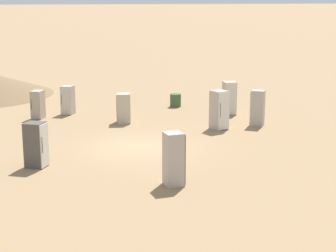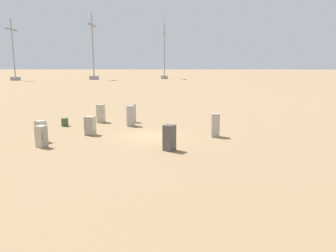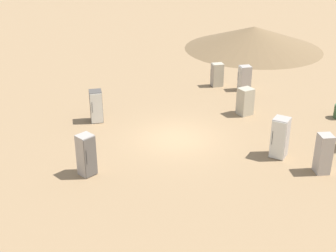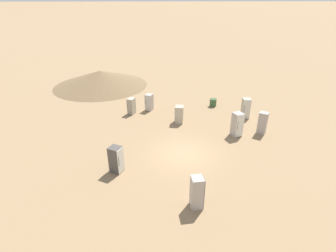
{
  "view_description": "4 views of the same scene",
  "coord_description": "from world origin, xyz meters",
  "px_view_note": "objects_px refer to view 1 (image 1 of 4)",
  "views": [
    {
      "loc": [
        4.89,
        23.37,
        6.44
      ],
      "look_at": [
        -0.94,
        1.19,
        1.17
      ],
      "focal_mm": 60.0,
      "sensor_mm": 36.0,
      "label": 1
    },
    {
      "loc": [
        26.17,
        3.01,
        5.69
      ],
      "look_at": [
        0.27,
        1.49,
        0.9
      ],
      "focal_mm": 35.0,
      "sensor_mm": 36.0,
      "label": 2
    },
    {
      "loc": [
        -15.87,
        14.25,
        10.57
      ],
      "look_at": [
        -0.01,
        0.57,
        0.89
      ],
      "focal_mm": 50.0,
      "sensor_mm": 36.0,
      "label": 3
    },
    {
      "loc": [
        2.09,
        15.8,
        10.15
      ],
      "look_at": [
        1.03,
        -1.36,
        1.53
      ],
      "focal_mm": 28.0,
      "sensor_mm": 36.0,
      "label": 4
    }
  ],
  "objects_px": {
    "discarded_fridge_1": "(229,98)",
    "discarded_fridge_6": "(174,159)",
    "discarded_fridge_2": "(257,108)",
    "discarded_fridge_3": "(124,108)",
    "rusty_barrel": "(176,100)",
    "discarded_fridge_4": "(36,145)",
    "discarded_fridge_5": "(38,105)",
    "discarded_fridge_7": "(219,110)",
    "discarded_fridge_0": "(68,100)"
  },
  "relations": [
    {
      "from": "discarded_fridge_4",
      "to": "discarded_fridge_1",
      "type": "bearing_deg",
      "value": 153.95
    },
    {
      "from": "discarded_fridge_6",
      "to": "discarded_fridge_7",
      "type": "relative_size",
      "value": 0.98
    },
    {
      "from": "discarded_fridge_3",
      "to": "rusty_barrel",
      "type": "bearing_deg",
      "value": -35.81
    },
    {
      "from": "discarded_fridge_6",
      "to": "discarded_fridge_4",
      "type": "bearing_deg",
      "value": -131.81
    },
    {
      "from": "discarded_fridge_1",
      "to": "discarded_fridge_6",
      "type": "relative_size",
      "value": 0.97
    },
    {
      "from": "discarded_fridge_2",
      "to": "rusty_barrel",
      "type": "height_order",
      "value": "discarded_fridge_2"
    },
    {
      "from": "discarded_fridge_5",
      "to": "discarded_fridge_6",
      "type": "height_order",
      "value": "discarded_fridge_6"
    },
    {
      "from": "discarded_fridge_1",
      "to": "discarded_fridge_4",
      "type": "xyz_separation_m",
      "value": [
        10.83,
        7.57,
        -0.04
      ]
    },
    {
      "from": "rusty_barrel",
      "to": "discarded_fridge_4",
      "type": "bearing_deg",
      "value": 50.97
    },
    {
      "from": "discarded_fridge_1",
      "to": "discarded_fridge_4",
      "type": "relative_size",
      "value": 1.05
    },
    {
      "from": "discarded_fridge_1",
      "to": "discarded_fridge_7",
      "type": "xyz_separation_m",
      "value": [
        1.8,
        3.32,
        0.05
      ]
    },
    {
      "from": "discarded_fridge_0",
      "to": "discarded_fridge_3",
      "type": "height_order",
      "value": "discarded_fridge_0"
    },
    {
      "from": "discarded_fridge_2",
      "to": "discarded_fridge_3",
      "type": "height_order",
      "value": "discarded_fridge_2"
    },
    {
      "from": "discarded_fridge_0",
      "to": "discarded_fridge_6",
      "type": "xyz_separation_m",
      "value": [
        -2.53,
        13.33,
        0.15
      ]
    },
    {
      "from": "discarded_fridge_3",
      "to": "discarded_fridge_7",
      "type": "xyz_separation_m",
      "value": [
        -4.35,
        2.63,
        0.19
      ]
    },
    {
      "from": "discarded_fridge_0",
      "to": "discarded_fridge_1",
      "type": "relative_size",
      "value": 0.87
    },
    {
      "from": "discarded_fridge_4",
      "to": "discarded_fridge_5",
      "type": "distance_m",
      "value": 9.11
    },
    {
      "from": "rusty_barrel",
      "to": "discarded_fridge_0",
      "type": "bearing_deg",
      "value": 5.43
    },
    {
      "from": "discarded_fridge_2",
      "to": "discarded_fridge_7",
      "type": "xyz_separation_m",
      "value": [
        2.15,
        0.24,
        0.06
      ]
    },
    {
      "from": "discarded_fridge_0",
      "to": "discarded_fridge_3",
      "type": "distance_m",
      "value": 3.99
    },
    {
      "from": "discarded_fridge_2",
      "to": "rusty_barrel",
      "type": "bearing_deg",
      "value": 58.34
    },
    {
      "from": "discarded_fridge_6",
      "to": "discarded_fridge_0",
      "type": "bearing_deg",
      "value": -174.04
    },
    {
      "from": "discarded_fridge_5",
      "to": "discarded_fridge_7",
      "type": "height_order",
      "value": "discarded_fridge_7"
    },
    {
      "from": "discarded_fridge_1",
      "to": "discarded_fridge_5",
      "type": "bearing_deg",
      "value": -4.2
    },
    {
      "from": "discarded_fridge_5",
      "to": "rusty_barrel",
      "type": "distance_m",
      "value": 8.25
    },
    {
      "from": "discarded_fridge_4",
      "to": "discarded_fridge_7",
      "type": "height_order",
      "value": "discarded_fridge_7"
    },
    {
      "from": "discarded_fridge_4",
      "to": "discarded_fridge_7",
      "type": "relative_size",
      "value": 0.91
    },
    {
      "from": "discarded_fridge_2",
      "to": "discarded_fridge_5",
      "type": "height_order",
      "value": "discarded_fridge_2"
    },
    {
      "from": "discarded_fridge_3",
      "to": "discarded_fridge_6",
      "type": "xyz_separation_m",
      "value": [
        0.1,
        10.33,
        0.17
      ]
    },
    {
      "from": "discarded_fridge_5",
      "to": "discarded_fridge_6",
      "type": "bearing_deg",
      "value": 135.49
    },
    {
      "from": "discarded_fridge_2",
      "to": "discarded_fridge_3",
      "type": "xyz_separation_m",
      "value": [
        6.5,
        -2.39,
        -0.14
      ]
    },
    {
      "from": "discarded_fridge_7",
      "to": "rusty_barrel",
      "type": "bearing_deg",
      "value": -104.68
    },
    {
      "from": "discarded_fridge_3",
      "to": "discarded_fridge_4",
      "type": "xyz_separation_m",
      "value": [
        4.68,
        6.88,
        0.1
      ]
    },
    {
      "from": "discarded_fridge_3",
      "to": "discarded_fridge_5",
      "type": "distance_m",
      "value": 4.84
    },
    {
      "from": "discarded_fridge_2",
      "to": "discarded_fridge_6",
      "type": "height_order",
      "value": "discarded_fridge_6"
    },
    {
      "from": "discarded_fridge_1",
      "to": "discarded_fridge_2",
      "type": "distance_m",
      "value": 3.11
    },
    {
      "from": "discarded_fridge_2",
      "to": "discarded_fridge_6",
      "type": "xyz_separation_m",
      "value": [
        6.6,
        7.94,
        0.03
      ]
    },
    {
      "from": "discarded_fridge_4",
      "to": "rusty_barrel",
      "type": "bearing_deg",
      "value": 169.96
    },
    {
      "from": "discarded_fridge_5",
      "to": "discarded_fridge_7",
      "type": "xyz_separation_m",
      "value": [
        -8.65,
        4.85,
        0.2
      ]
    },
    {
      "from": "discarded_fridge_1",
      "to": "discarded_fridge_6",
      "type": "xyz_separation_m",
      "value": [
        6.25,
        11.02,
        0.03
      ]
    },
    {
      "from": "discarded_fridge_0",
      "to": "discarded_fridge_7",
      "type": "distance_m",
      "value": 8.97
    },
    {
      "from": "discarded_fridge_2",
      "to": "discarded_fridge_7",
      "type": "distance_m",
      "value": 2.17
    },
    {
      "from": "discarded_fridge_5",
      "to": "discarded_fridge_6",
      "type": "distance_m",
      "value": 13.24
    },
    {
      "from": "discarded_fridge_2",
      "to": "discarded_fridge_3",
      "type": "distance_m",
      "value": 6.93
    },
    {
      "from": "discarded_fridge_0",
      "to": "discarded_fridge_1",
      "type": "xyz_separation_m",
      "value": [
        -8.78,
        2.3,
        0.12
      ]
    },
    {
      "from": "rusty_barrel",
      "to": "discarded_fridge_5",
      "type": "bearing_deg",
      "value": 9.7
    },
    {
      "from": "discarded_fridge_6",
      "to": "discarded_fridge_7",
      "type": "bearing_deg",
      "value": 145.19
    },
    {
      "from": "discarded_fridge_3",
      "to": "rusty_barrel",
      "type": "distance_m",
      "value": 5.27
    },
    {
      "from": "discarded_fridge_3",
      "to": "discarded_fridge_6",
      "type": "relative_size",
      "value": 0.82
    },
    {
      "from": "discarded_fridge_2",
      "to": "discarded_fridge_3",
      "type": "relative_size",
      "value": 1.18
    }
  ]
}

